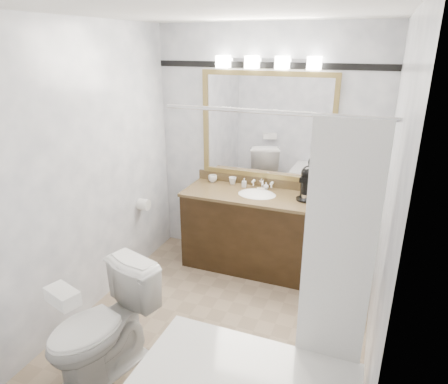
% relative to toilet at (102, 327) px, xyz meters
% --- Properties ---
extents(room, '(2.42, 2.62, 2.52)m').
position_rel_toilet_xyz_m(room, '(0.58, 0.82, 0.84)').
color(room, gray).
rests_on(room, ground).
extents(vanity, '(1.53, 0.58, 0.97)m').
position_rel_toilet_xyz_m(vanity, '(0.58, 1.84, 0.03)').
color(vanity, black).
rests_on(vanity, ground).
extents(mirror, '(1.40, 0.04, 1.10)m').
position_rel_toilet_xyz_m(mirror, '(0.58, 2.10, 1.09)').
color(mirror, olive).
rests_on(mirror, room).
extents(vanity_light_bar, '(1.02, 0.14, 0.12)m').
position_rel_toilet_xyz_m(vanity_light_bar, '(0.58, 2.05, 1.72)').
color(vanity_light_bar, silver).
rests_on(vanity_light_bar, room).
extents(accent_stripe, '(2.40, 0.01, 0.06)m').
position_rel_toilet_xyz_m(accent_stripe, '(0.58, 2.12, 1.69)').
color(accent_stripe, black).
rests_on(accent_stripe, room).
extents(tp_roll, '(0.11, 0.12, 0.12)m').
position_rel_toilet_xyz_m(tp_roll, '(-0.56, 1.49, 0.29)').
color(tp_roll, white).
rests_on(tp_roll, room).
extents(toilet, '(0.68, 0.90, 0.82)m').
position_rel_toilet_xyz_m(toilet, '(0.00, 0.00, 0.00)').
color(toilet, white).
rests_on(toilet, ground).
extents(tissue_box, '(0.25, 0.18, 0.09)m').
position_rel_toilet_xyz_m(tissue_box, '(0.00, -0.30, 0.45)').
color(tissue_box, white).
rests_on(tissue_box, toilet).
extents(coffee_maker, '(0.17, 0.22, 0.34)m').
position_rel_toilet_xyz_m(coffee_maker, '(1.08, 1.90, 0.62)').
color(coffee_maker, black).
rests_on(coffee_maker, vanity).
extents(cup_left, '(0.12, 0.12, 0.08)m').
position_rel_toilet_xyz_m(cup_left, '(0.01, 2.03, 0.48)').
color(cup_left, white).
rests_on(cup_left, vanity).
extents(cup_right, '(0.10, 0.10, 0.08)m').
position_rel_toilet_xyz_m(cup_right, '(0.24, 2.05, 0.48)').
color(cup_right, white).
rests_on(cup_right, vanity).
extents(soap_bottle_a, '(0.05, 0.05, 0.10)m').
position_rel_toilet_xyz_m(soap_bottle_a, '(0.39, 1.99, 0.49)').
color(soap_bottle_a, white).
rests_on(soap_bottle_a, vanity).
extents(soap_bottle_b, '(0.07, 0.07, 0.07)m').
position_rel_toilet_xyz_m(soap_bottle_b, '(0.63, 2.02, 0.48)').
color(soap_bottle_b, white).
rests_on(soap_bottle_b, vanity).
extents(soap_bar, '(0.09, 0.06, 0.02)m').
position_rel_toilet_xyz_m(soap_bar, '(0.59, 1.96, 0.45)').
color(soap_bar, beige).
rests_on(soap_bar, vanity).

